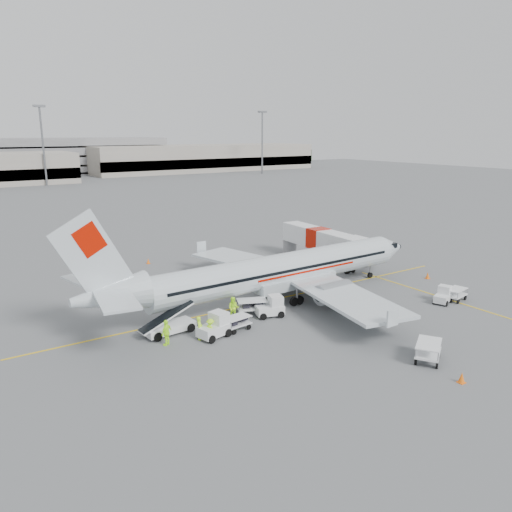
# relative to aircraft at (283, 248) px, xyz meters

# --- Properties ---
(ground) EXTENTS (360.00, 360.00, 0.00)m
(ground) POSITION_rel_aircraft_xyz_m (-1.41, 0.25, -4.80)
(ground) COLOR #56595B
(stripe_lead) EXTENTS (44.00, 0.20, 0.01)m
(stripe_lead) POSITION_rel_aircraft_xyz_m (-1.41, 0.25, -4.80)
(stripe_lead) COLOR yellow
(stripe_lead) RESTS_ON ground
(stripe_cross) EXTENTS (0.20, 20.00, 0.01)m
(stripe_cross) POSITION_rel_aircraft_xyz_m (12.59, -7.75, -4.80)
(stripe_cross) COLOR yellow
(stripe_cross) RESTS_ON ground
(terminal_east) EXTENTS (90.00, 26.00, 10.00)m
(terminal_east) POSITION_rel_aircraft_xyz_m (68.59, 145.25, 0.20)
(terminal_east) COLOR gray
(terminal_east) RESTS_ON ground
(parking_garage) EXTENTS (62.00, 24.00, 14.00)m
(parking_garage) POSITION_rel_aircraft_xyz_m (23.59, 160.25, 2.20)
(parking_garage) COLOR slate
(parking_garage) RESTS_ON ground
(mast_center) EXTENTS (3.20, 1.20, 22.00)m
(mast_center) POSITION_rel_aircraft_xyz_m (3.59, 118.25, 6.20)
(mast_center) COLOR slate
(mast_center) RESTS_ON ground
(mast_east) EXTENTS (3.20, 1.20, 22.00)m
(mast_east) POSITION_rel_aircraft_xyz_m (78.59, 118.25, 6.20)
(mast_east) COLOR slate
(mast_east) RESTS_ON ground
(aircraft) EXTENTS (35.62, 28.31, 9.60)m
(aircraft) POSITION_rel_aircraft_xyz_m (0.00, 0.00, 0.00)
(aircraft) COLOR silver
(aircraft) RESTS_ON ground
(jet_bridge) EXTENTS (3.55, 15.49, 4.04)m
(jet_bridge) POSITION_rel_aircraft_xyz_m (11.49, 8.44, -2.78)
(jet_bridge) COLOR silver
(jet_bridge) RESTS_ON ground
(belt_loader) EXTENTS (5.37, 2.44, 2.82)m
(belt_loader) POSITION_rel_aircraft_xyz_m (-12.00, -1.75, -3.39)
(belt_loader) COLOR silver
(belt_loader) RESTS_ON ground
(tug_fore) EXTENTS (2.24, 1.74, 1.52)m
(tug_fore) POSITION_rel_aircraft_xyz_m (11.28, -8.91, -4.04)
(tug_fore) COLOR silver
(tug_fore) RESTS_ON ground
(tug_mid) EXTENTS (2.56, 1.88, 1.77)m
(tug_mid) POSITION_rel_aircraft_xyz_m (-3.55, -3.02, -3.92)
(tug_mid) COLOR silver
(tug_mid) RESTS_ON ground
(tug_aft) EXTENTS (2.67, 1.91, 1.87)m
(tug_aft) POSITION_rel_aircraft_xyz_m (-9.56, -4.31, -3.87)
(tug_aft) COLOR silver
(tug_aft) RESTS_ON ground
(cart_loaded_a) EXTENTS (2.82, 2.27, 1.28)m
(cart_loaded_a) POSITION_rel_aircraft_xyz_m (-4.49, -1.75, -4.16)
(cart_loaded_a) COLOR silver
(cart_loaded_a) RESTS_ON ground
(cart_loaded_b) EXTENTS (2.28, 1.54, 1.11)m
(cart_loaded_b) POSITION_rel_aircraft_xyz_m (-7.36, -4.03, -4.25)
(cart_loaded_b) COLOR silver
(cart_loaded_b) RESTS_ON ground
(cart_empty_a) EXTENTS (2.96, 2.64, 1.33)m
(cart_empty_a) POSITION_rel_aircraft_xyz_m (0.44, -15.74, -4.14)
(cart_empty_a) COLOR silver
(cart_empty_a) RESTS_ON ground
(cart_empty_b) EXTENTS (2.38, 1.67, 1.13)m
(cart_empty_b) POSITION_rel_aircraft_xyz_m (12.90, -9.13, -4.23)
(cart_empty_b) COLOR silver
(cart_empty_b) RESTS_ON ground
(cone_nose) EXTENTS (0.43, 0.43, 0.70)m
(cone_nose) POSITION_rel_aircraft_xyz_m (16.60, -3.18, -4.45)
(cone_nose) COLOR orange
(cone_nose) RESTS_ON ground
(cone_port) EXTENTS (0.39, 0.39, 0.64)m
(cone_port) POSITION_rel_aircraft_xyz_m (-5.46, 18.87, -4.48)
(cone_port) COLOR orange
(cone_port) RESTS_ON ground
(cone_stbd) EXTENTS (0.44, 0.44, 0.71)m
(cone_stbd) POSITION_rel_aircraft_xyz_m (-0.32, -18.82, -4.45)
(cone_stbd) COLOR orange
(cone_stbd) RESTS_ON ground
(crew_a) EXTENTS (0.72, 0.77, 1.77)m
(crew_a) POSITION_rel_aircraft_xyz_m (-10.59, -4.02, -3.91)
(crew_a) COLOR #B3F51F
(crew_a) RESTS_ON ground
(crew_b) EXTENTS (1.15, 1.13, 1.87)m
(crew_b) POSITION_rel_aircraft_xyz_m (-6.35, -1.85, -3.87)
(crew_b) COLOR #B3F51F
(crew_b) RESTS_ON ground
(crew_c) EXTENTS (0.82, 1.16, 1.62)m
(crew_c) POSITION_rel_aircraft_xyz_m (-9.95, -4.51, -3.99)
(crew_c) COLOR #B3F51F
(crew_c) RESTS_ON ground
(crew_d) EXTENTS (1.20, 1.00, 1.92)m
(crew_d) POSITION_rel_aircraft_xyz_m (-13.04, -3.63, -3.84)
(crew_d) COLOR #B3F51F
(crew_d) RESTS_ON ground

